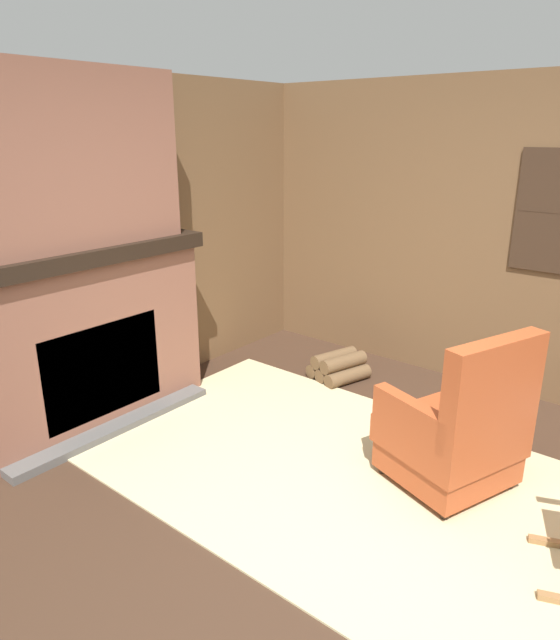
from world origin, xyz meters
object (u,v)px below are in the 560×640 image
firewood_stack (339,367)px  storage_case (119,231)px  armchair (456,433)px  decorative_plate_on_mantel (70,228)px

firewood_stack → storage_case: bearing=-125.9°
armchair → decorative_plate_on_mantel: decorative_plate_on_mantel is taller
armchair → decorative_plate_on_mantel: (-2.49, -0.91, 1.09)m
storage_case → armchair: bearing=12.0°
firewood_stack → storage_case: (-1.03, -1.43, 1.28)m
armchair → decorative_plate_on_mantel: bearing=39.6°
decorative_plate_on_mantel → storage_case: bearing=87.0°
armchair → storage_case: 2.73m
armchair → firewood_stack: size_ratio=1.95×
decorative_plate_on_mantel → firewood_stack: bearing=59.8°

